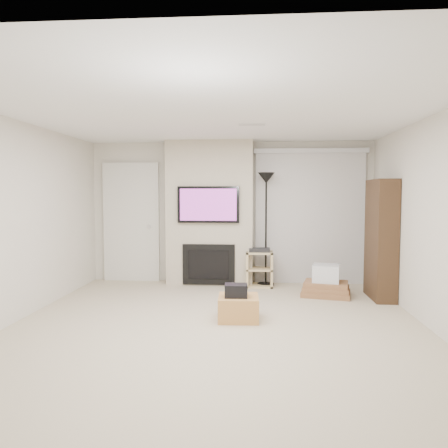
# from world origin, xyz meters

# --- Properties ---
(floor) EXTENTS (5.00, 5.50, 0.00)m
(floor) POSITION_xyz_m (0.00, 0.00, 0.00)
(floor) COLOR #C0AF92
(floor) RESTS_ON ground
(ceiling) EXTENTS (5.00, 5.50, 0.00)m
(ceiling) POSITION_xyz_m (0.00, 0.00, 2.50)
(ceiling) COLOR white
(ceiling) RESTS_ON wall_back
(wall_back) EXTENTS (5.00, 0.00, 2.50)m
(wall_back) POSITION_xyz_m (0.00, 2.75, 1.25)
(wall_back) COLOR beige
(wall_back) RESTS_ON ground
(wall_front) EXTENTS (5.00, 0.00, 2.50)m
(wall_front) POSITION_xyz_m (0.00, -2.75, 1.25)
(wall_front) COLOR beige
(wall_front) RESTS_ON ground
(wall_left) EXTENTS (0.00, 5.50, 2.50)m
(wall_left) POSITION_xyz_m (-2.50, 0.00, 1.25)
(wall_left) COLOR beige
(wall_left) RESTS_ON ground
(wall_right) EXTENTS (0.00, 5.50, 2.50)m
(wall_right) POSITION_xyz_m (2.50, 0.00, 1.25)
(wall_right) COLOR beige
(wall_right) RESTS_ON ground
(hvac_vent) EXTENTS (0.35, 0.18, 0.01)m
(hvac_vent) POSITION_xyz_m (0.40, 0.80, 2.50)
(hvac_vent) COLOR silver
(hvac_vent) RESTS_ON ceiling
(ottoman) EXTENTS (0.52, 0.52, 0.30)m
(ottoman) POSITION_xyz_m (0.25, 0.36, 0.15)
(ottoman) COLOR #C58949
(ottoman) RESTS_ON floor
(black_bag) EXTENTS (0.29, 0.23, 0.16)m
(black_bag) POSITION_xyz_m (0.22, 0.32, 0.38)
(black_bag) COLOR black
(black_bag) RESTS_ON ottoman
(fireplace_wall) EXTENTS (1.50, 0.47, 2.50)m
(fireplace_wall) POSITION_xyz_m (-0.35, 2.54, 1.24)
(fireplace_wall) COLOR #C2B59D
(fireplace_wall) RESTS_ON floor
(entry_door) EXTENTS (1.02, 0.11, 2.14)m
(entry_door) POSITION_xyz_m (-1.80, 2.71, 1.05)
(entry_door) COLOR silver
(entry_door) RESTS_ON floor
(vertical_blinds) EXTENTS (1.98, 0.10, 2.37)m
(vertical_blinds) POSITION_xyz_m (1.40, 2.70, 1.27)
(vertical_blinds) COLOR silver
(vertical_blinds) RESTS_ON floor
(floor_lamp) EXTENTS (0.29, 0.29, 1.95)m
(floor_lamp) POSITION_xyz_m (0.63, 2.46, 1.53)
(floor_lamp) COLOR black
(floor_lamp) RESTS_ON floor
(av_stand) EXTENTS (0.45, 0.38, 0.66)m
(av_stand) POSITION_xyz_m (0.52, 2.35, 0.35)
(av_stand) COLOR #DEC289
(av_stand) RESTS_ON floor
(box_stack) EXTENTS (0.83, 0.69, 0.49)m
(box_stack) POSITION_xyz_m (1.55, 1.74, 0.18)
(box_stack) COLOR #92623D
(box_stack) RESTS_ON floor
(bookshelf) EXTENTS (0.30, 0.80, 1.80)m
(bookshelf) POSITION_xyz_m (2.34, 1.64, 0.90)
(bookshelf) COLOR #342214
(bookshelf) RESTS_ON floor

